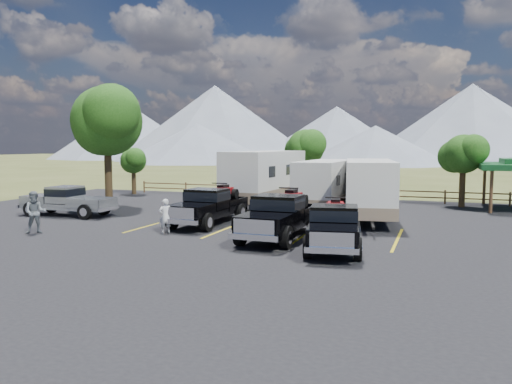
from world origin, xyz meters
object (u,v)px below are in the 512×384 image
(trailer_center, at_px, (325,185))
(pickup_silver, at_px, (68,200))
(rig_center, at_px, (280,215))
(trailer_left, at_px, (265,178))
(rig_right, at_px, (334,225))
(tree_big_nw, at_px, (107,121))
(rig_left, at_px, (209,205))
(trailer_right, at_px, (369,189))
(person_a, at_px, (165,216))
(person_b, at_px, (35,212))

(trailer_center, height_order, pickup_silver, trailer_center)
(rig_center, bearing_deg, trailer_left, 113.04)
(rig_right, xyz_separation_m, trailer_left, (-6.95, 11.71, 0.97))
(tree_big_nw, bearing_deg, rig_center, -25.05)
(rig_left, xyz_separation_m, trailer_right, (7.51, 3.95, 0.71))
(person_a, height_order, person_b, person_b)
(tree_big_nw, distance_m, rig_right, 18.71)
(rig_left, height_order, rig_right, rig_left)
(pickup_silver, xyz_separation_m, person_b, (2.58, -5.08, 0.09))
(trailer_right, bearing_deg, tree_big_nw, 170.19)
(trailer_left, distance_m, trailer_center, 4.50)
(tree_big_nw, distance_m, pickup_silver, 6.25)
(rig_center, xyz_separation_m, trailer_right, (2.97, 6.34, 0.67))
(rig_right, bearing_deg, trailer_right, 77.99)
(rig_right, height_order, trailer_left, trailer_left)
(rig_right, xyz_separation_m, trailer_right, (0.31, 7.75, 0.77))
(rig_left, height_order, rig_center, rig_center)
(rig_right, xyz_separation_m, person_b, (-13.50, -1.41, 0.05))
(rig_left, distance_m, trailer_right, 8.52)
(trailer_center, xyz_separation_m, person_b, (-10.85, -11.82, -0.65))
(rig_left, relative_size, trailer_right, 0.66)
(tree_big_nw, distance_m, trailer_center, 14.50)
(trailer_right, bearing_deg, person_b, -156.06)
(trailer_left, xyz_separation_m, pickup_silver, (-9.14, -8.04, -1.02))
(person_b, bearing_deg, trailer_center, 9.18)
(person_a, bearing_deg, rig_left, -148.05)
(trailer_center, bearing_deg, person_a, -117.94)
(trailer_center, relative_size, person_b, 4.57)
(trailer_center, bearing_deg, rig_right, -74.99)
(trailer_left, bearing_deg, tree_big_nw, -153.66)
(person_a, bearing_deg, pickup_silver, -64.44)
(trailer_right, xyz_separation_m, person_b, (-13.81, -9.16, -0.72))
(trailer_right, bearing_deg, person_a, -149.17)
(tree_big_nw, distance_m, rig_left, 10.99)
(pickup_silver, bearing_deg, rig_center, 77.62)
(rig_left, bearing_deg, rig_right, -26.41)
(person_b, bearing_deg, pickup_silver, 78.68)
(trailer_left, bearing_deg, trailer_center, -13.03)
(rig_center, bearing_deg, tree_big_nw, 155.44)
(rig_left, distance_m, rig_center, 5.13)
(rig_left, distance_m, rig_right, 8.14)
(person_a, bearing_deg, person_b, -23.49)
(trailer_center, bearing_deg, trailer_right, -41.28)
(rig_right, height_order, person_a, rig_right)
(tree_big_nw, xyz_separation_m, trailer_center, (13.71, 2.61, -3.94))
(trailer_left, distance_m, pickup_silver, 12.21)
(rig_center, bearing_deg, rig_right, -27.31)
(rig_center, bearing_deg, trailer_center, 90.38)
(trailer_center, height_order, person_b, trailer_center)
(rig_center, height_order, trailer_center, trailer_center)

